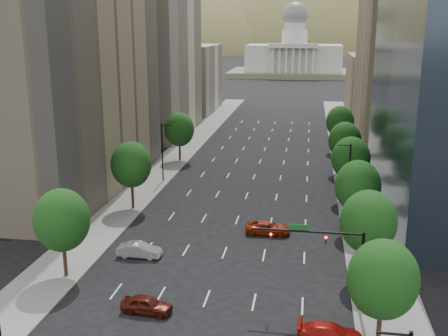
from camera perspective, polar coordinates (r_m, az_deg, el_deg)
The scene contains 24 objects.
sidewalk_left at distance 79.31m, azimuth -8.78°, elevation -2.31°, with size 6.00×200.00×0.15m, color slate.
sidewalk_right at distance 76.02m, azimuth 14.12°, elevation -3.35°, with size 6.00×200.00×0.15m, color slate.
midrise_cream_left at distance 119.90m, azimuth -7.20°, elevation 11.98°, with size 14.00×30.00×35.00m, color beige.
filler_left at distance 152.41m, azimuth -3.63°, elevation 9.44°, with size 14.00×26.00×18.00m, color beige.
parking_tan_right at distance 113.60m, azimuth 17.80°, elevation 9.98°, with size 14.00×30.00×30.00m, color #8C7759.
filler_right at distance 146.81m, azimuth 15.73°, elevation 8.32°, with size 14.00×26.00×16.00m, color #8C7759.
tree_right_0 at distance 41.50m, azimuth 16.43°, elevation -11.21°, with size 5.20×5.20×8.39m.
tree_right_1 at distance 51.44m, azimuth 15.00°, elevation -5.52°, with size 5.20×5.20×8.75m.
tree_right_2 at distance 62.84m, azimuth 13.95°, elevation -1.88°, with size 5.20×5.20×8.61m.
tree_right_3 at distance 74.33m, azimuth 13.25°, elevation 0.96°, with size 5.20×5.20×8.89m.
tree_right_4 at distance 88.05m, azimuth 12.63°, elevation 2.84°, with size 5.20×5.20×8.46m.
tree_right_5 at distance 103.70m, azimuth 12.15°, elevation 4.80°, with size 5.20×5.20×8.75m.
tree_left_0 at distance 52.34m, azimuth -16.76°, elevation -5.30°, with size 5.20×5.20×8.75m.
tree_left_1 at distance 69.96m, azimuth -9.78°, elevation 0.35°, with size 5.20×5.20×8.97m.
tree_left_2 at distance 94.40m, azimuth -4.74°, elevation 4.07°, with size 5.20×5.20×8.68m.
streetlight_rn at distance 69.71m, azimuth 13.00°, elevation -0.83°, with size 1.70×0.20×9.00m.
streetlight_ln at distance 82.12m, azimuth -6.49°, elevation 1.81°, with size 1.70×0.20×9.00m.
traffic_signal at distance 45.80m, azimuth 11.30°, elevation -8.64°, with size 9.12×0.40×7.38m.
capitol at distance 262.30m, azimuth 7.40°, elevation 11.49°, with size 60.00×40.00×35.20m.
foothills at distance 615.05m, azimuth 11.62°, elevation 8.81°, with size 720.00×413.00×263.00m.
car_red_near at distance 43.25m, azimuth 11.18°, elevation -16.76°, with size 2.04×5.02×1.46m, color #97110B.
car_maroon at distance 46.68m, azimuth -8.17°, elevation -14.08°, with size 1.74×4.33×1.47m, color #47140B.
car_silver at distance 56.97m, azimuth -8.91°, elevation -8.56°, with size 1.59×4.57×1.50m, color #A6A6AB.
car_red_far at distance 62.45m, azimuth 4.66°, elevation -6.33°, with size 2.36×5.12×1.42m, color #96250A.
Camera 1 is at (8.25, -12.06, 23.17)m, focal length 43.29 mm.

